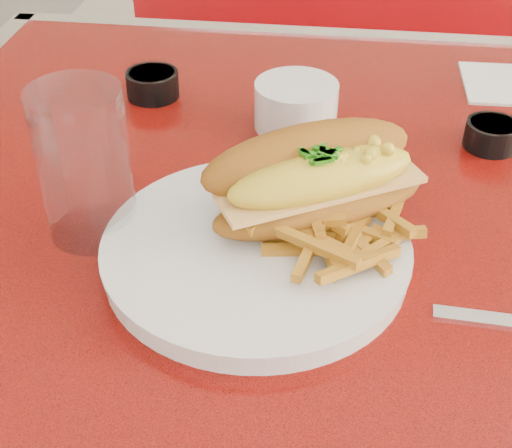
# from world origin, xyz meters

# --- Properties ---
(diner_table) EXTENTS (1.23, 0.83, 0.77)m
(diner_table) POSITION_xyz_m (0.00, 0.00, 0.61)
(diner_table) COLOR red
(diner_table) RESTS_ON ground
(booth_bench_far) EXTENTS (1.20, 0.51, 0.90)m
(booth_bench_far) POSITION_xyz_m (0.00, 0.81, 0.29)
(booth_bench_far) COLOR maroon
(booth_bench_far) RESTS_ON ground
(dinner_plate) EXTENTS (0.28, 0.28, 0.02)m
(dinner_plate) POSITION_xyz_m (-0.17, -0.13, 0.78)
(dinner_plate) COLOR silver
(dinner_plate) RESTS_ON diner_table
(mac_hoagie) EXTENTS (0.23, 0.19, 0.09)m
(mac_hoagie) POSITION_xyz_m (-0.12, -0.08, 0.83)
(mac_hoagie) COLOR #945817
(mac_hoagie) RESTS_ON dinner_plate
(fries_pile) EXTENTS (0.15, 0.15, 0.03)m
(fries_pile) POSITION_xyz_m (-0.11, -0.11, 0.80)
(fries_pile) COLOR orange
(fries_pile) RESTS_ON dinner_plate
(fork) EXTENTS (0.07, 0.16, 0.00)m
(fork) POSITION_xyz_m (-0.13, -0.06, 0.79)
(fork) COLOR silver
(fork) RESTS_ON dinner_plate
(gravy_ramekin) EXTENTS (0.10, 0.10, 0.05)m
(gravy_ramekin) POSITION_xyz_m (-0.16, 0.12, 0.80)
(gravy_ramekin) COLOR silver
(gravy_ramekin) RESTS_ON diner_table
(sauce_cup_left) EXTENTS (0.07, 0.07, 0.03)m
(sauce_cup_left) POSITION_xyz_m (-0.34, 0.17, 0.79)
(sauce_cup_left) COLOR black
(sauce_cup_left) RESTS_ON diner_table
(sauce_cup_right) EXTENTS (0.07, 0.07, 0.03)m
(sauce_cup_right) POSITION_xyz_m (0.06, 0.10, 0.79)
(sauce_cup_right) COLOR black
(sauce_cup_right) RESTS_ON diner_table
(water_tumbler) EXTENTS (0.09, 0.09, 0.14)m
(water_tumbler) POSITION_xyz_m (-0.33, -0.10, 0.84)
(water_tumbler) COLOR silver
(water_tumbler) RESTS_ON diner_table
(paper_napkin) EXTENTS (0.12, 0.12, 0.00)m
(paper_napkin) POSITION_xyz_m (0.11, 0.26, 0.77)
(paper_napkin) COLOR white
(paper_napkin) RESTS_ON diner_table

